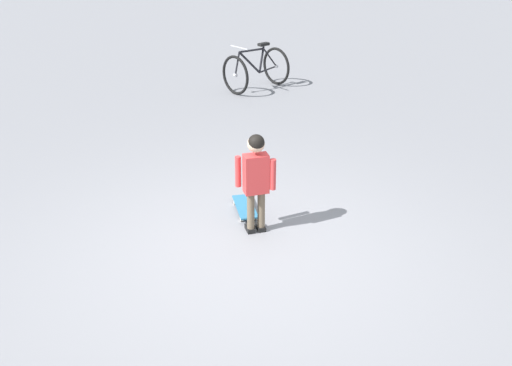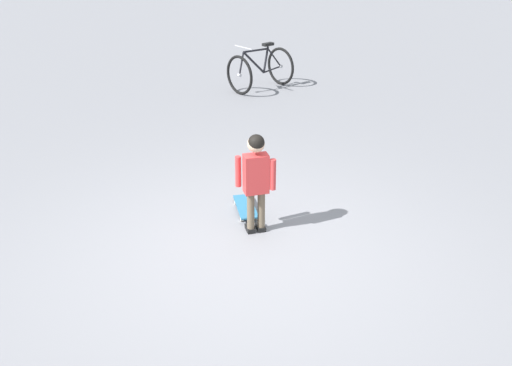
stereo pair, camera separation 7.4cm
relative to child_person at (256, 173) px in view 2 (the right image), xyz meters
The scene contains 4 objects.
ground_plane 0.78m from the child_person, 133.64° to the right, with size 50.00×50.00×0.00m, color gray.
child_person is the anchor object (origin of this frame).
skateboard 0.74m from the child_person, 74.60° to the left, with size 0.37×0.59×0.07m.
bicycle_near 5.27m from the child_person, 58.49° to the left, with size 1.18×0.89×0.85m.
Camera 2 is at (-2.22, -3.94, 2.90)m, focal length 38.95 mm.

